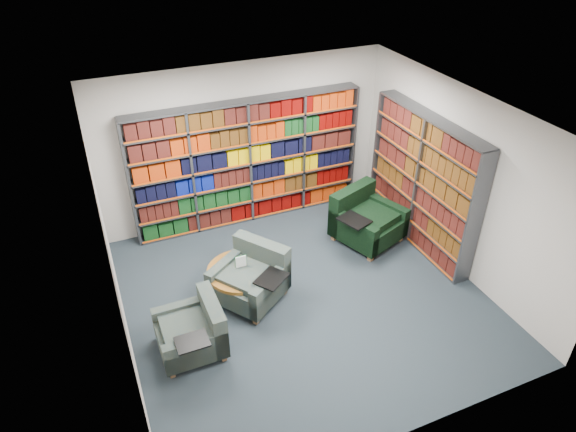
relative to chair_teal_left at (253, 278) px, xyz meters
name	(u,v)px	position (x,y,z in m)	size (l,w,h in m)	color
room_shell	(306,217)	(0.68, -0.31, 1.07)	(5.02, 5.02, 2.82)	black
bookshelf_back	(248,163)	(0.68, 2.03, 0.77)	(4.00, 0.28, 2.20)	#47494F
bookshelf_right	(422,182)	(3.02, 0.29, 0.77)	(0.28, 2.50, 2.20)	#47494F
chair_teal_left	(253,278)	(0.00, 0.00, 0.00)	(1.24, 1.26, 0.81)	#011A32
chair_green_right	(364,221)	(2.22, 0.64, 0.03)	(1.29, 1.24, 0.88)	black
chair_teal_front	(196,331)	(-1.02, -0.69, -0.03)	(0.81, 0.94, 0.73)	#011A32
coffee_table	(242,275)	(-0.14, 0.07, 0.05)	(1.00, 1.00, 0.70)	olive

